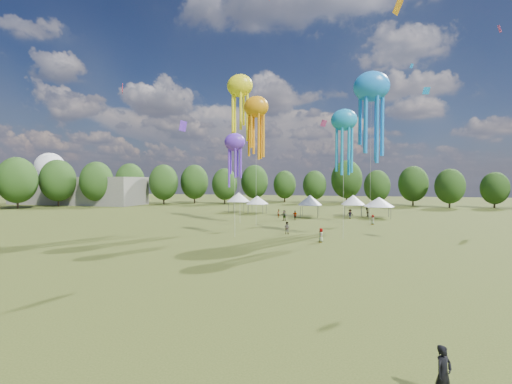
# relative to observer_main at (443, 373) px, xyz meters

# --- Properties ---
(ground) EXTENTS (300.00, 300.00, 0.00)m
(ground) POSITION_rel_observer_main_xyz_m (-8.47, 2.02, -0.87)
(ground) COLOR #384416
(ground) RESTS_ON ground
(observer_main) EXTENTS (0.75, 0.73, 1.74)m
(observer_main) POSITION_rel_observer_main_xyz_m (0.00, 0.00, 0.00)
(observer_main) COLOR black
(observer_main) RESTS_ON ground
(spectator_near) EXTENTS (0.92, 0.80, 1.61)m
(spectator_near) POSITION_rel_observer_main_xyz_m (-10.71, 32.83, -0.07)
(spectator_near) COLOR gray
(spectator_near) RESTS_ON ground
(spectators_far) EXTENTS (17.09, 31.63, 1.80)m
(spectators_far) POSITION_rel_observer_main_xyz_m (-6.89, 49.09, -0.02)
(spectators_far) COLOR gray
(spectators_far) RESTS_ON ground
(festival_tents) EXTENTS (34.11, 10.38, 4.41)m
(festival_tents) POSITION_rel_observer_main_xyz_m (-11.25, 58.18, 2.29)
(festival_tents) COLOR #47474C
(festival_tents) RESTS_ON ground
(show_kites) EXTENTS (25.60, 19.95, 24.32)m
(show_kites) POSITION_rel_observer_main_xyz_m (-8.13, 42.23, 17.01)
(show_kites) COLOR orange
(show_kites) RESTS_ON ground
(small_kites) EXTENTS (66.32, 59.02, 46.43)m
(small_kites) POSITION_rel_observer_main_xyz_m (-6.84, 45.88, 29.12)
(small_kites) COLOR orange
(small_kites) RESTS_ON ground
(treeline) EXTENTS (201.57, 95.24, 13.43)m
(treeline) POSITION_rel_observer_main_xyz_m (-12.33, 64.53, 5.67)
(treeline) COLOR #38281C
(treeline) RESTS_ON ground
(hangar) EXTENTS (40.00, 12.00, 8.00)m
(hangar) POSITION_rel_observer_main_xyz_m (-80.47, 74.02, 3.13)
(hangar) COLOR gray
(hangar) RESTS_ON ground
(radome) EXTENTS (9.00, 9.00, 16.00)m
(radome) POSITION_rel_observer_main_xyz_m (-96.47, 80.02, 9.11)
(radome) COLOR white
(radome) RESTS_ON ground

